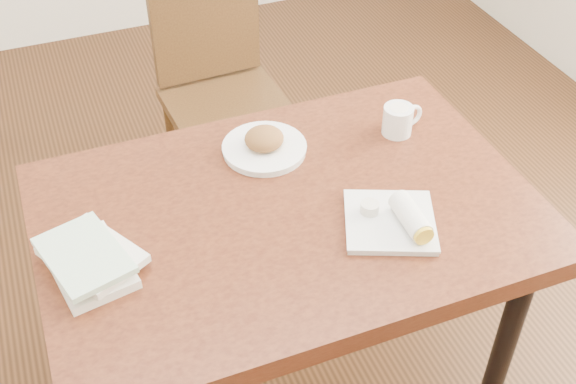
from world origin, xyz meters
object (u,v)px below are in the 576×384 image
object	(u,v)px
coffee_mug	(399,119)
table	(288,231)
book_stack	(89,259)
plate_burrito	(396,220)
chair_far	(219,78)
plate_scone	(264,145)

from	to	relation	value
coffee_mug	table	bearing A→B (deg)	-155.84
book_stack	plate_burrito	bearing A→B (deg)	-10.41
coffee_mug	book_stack	distance (m)	0.92
chair_far	plate_scone	size ratio (longest dim) A/B	4.12
plate_scone	plate_burrito	distance (m)	0.44
plate_scone	book_stack	bearing A→B (deg)	-152.90
book_stack	plate_scone	bearing A→B (deg)	27.10
plate_burrito	chair_far	bearing A→B (deg)	95.77
plate_burrito	book_stack	bearing A→B (deg)	169.59
chair_far	coffee_mug	distance (m)	0.86
plate_scone	plate_burrito	xyz separation A→B (m)	(0.19, -0.40, -0.00)
plate_burrito	book_stack	xyz separation A→B (m)	(-0.71, 0.13, 0.01)
table	coffee_mug	bearing A→B (deg)	24.16
table	chair_far	world-z (taller)	chair_far
table	coffee_mug	xyz separation A→B (m)	(0.40, 0.18, 0.13)
plate_scone	coffee_mug	distance (m)	0.39
table	chair_far	xyz separation A→B (m)	(0.10, 0.95, -0.12)
table	plate_burrito	distance (m)	0.29
table	book_stack	world-z (taller)	book_stack
coffee_mug	plate_burrito	xyz separation A→B (m)	(-0.19, -0.34, -0.02)
chair_far	book_stack	distance (m)	1.17
chair_far	book_stack	size ratio (longest dim) A/B	3.43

